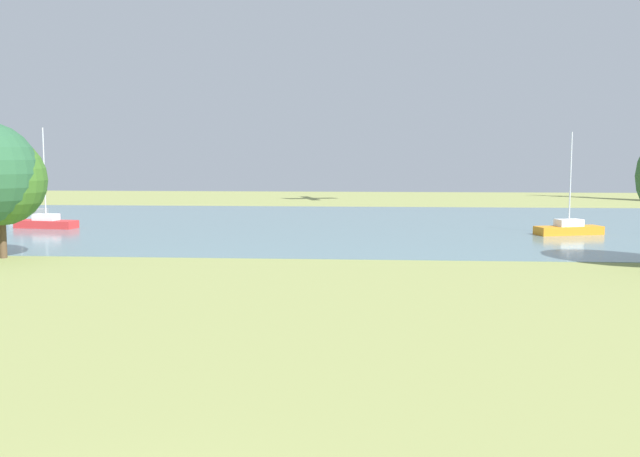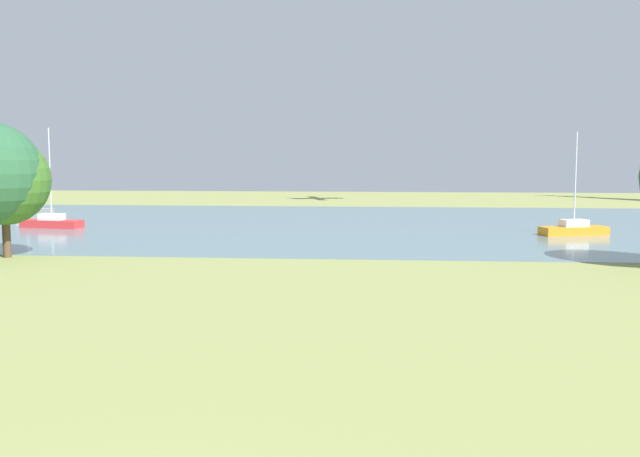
{
  "view_description": "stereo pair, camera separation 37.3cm",
  "coord_description": "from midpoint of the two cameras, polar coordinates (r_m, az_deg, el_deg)",
  "views": [
    {
      "loc": [
        3.74,
        -9.25,
        5.73
      ],
      "look_at": [
        1.5,
        20.13,
        2.71
      ],
      "focal_mm": 40.76,
      "sensor_mm": 36.0,
      "label": 1
    },
    {
      "loc": [
        4.11,
        -9.22,
        5.73
      ],
      "look_at": [
        1.5,
        20.13,
        2.71
      ],
      "focal_mm": 40.76,
      "sensor_mm": 36.0,
      "label": 2
    }
  ],
  "objects": [
    {
      "name": "water_surface",
      "position": [
        59.64,
        1.28,
        0.34
      ],
      "size": [
        140.0,
        40.0,
        0.02
      ],
      "primitive_type": "cube",
      "color": "slate",
      "rests_on": "ground"
    },
    {
      "name": "sailboat_orange",
      "position": [
        54.67,
        19.48,
        -0.01
      ],
      "size": [
        5.03,
        2.85,
        7.28
      ],
      "color": "orange",
      "rests_on": "water_surface"
    },
    {
      "name": "sailboat_gray",
      "position": [
        74.16,
        -21.88,
        1.34
      ],
      "size": [
        4.82,
        1.57,
        5.39
      ],
      "color": "gray",
      "rests_on": "water_surface"
    },
    {
      "name": "sailboat_red",
      "position": [
        60.37,
        -20.14,
        0.5
      ],
      "size": [
        4.97,
        2.19,
        7.75
      ],
      "color": "red",
      "rests_on": "water_surface"
    },
    {
      "name": "ground_plane",
      "position": [
        32.0,
        -2.06,
        -4.47
      ],
      "size": [
        160.0,
        160.0,
        0.0
      ],
      "primitive_type": "plane",
      "color": "#8C9351"
    },
    {
      "name": "tree_west_near",
      "position": [
        43.69,
        -23.33,
        3.49
      ],
      "size": [
        5.0,
        5.0,
        6.81
      ],
      "color": "brown",
      "rests_on": "ground"
    }
  ]
}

